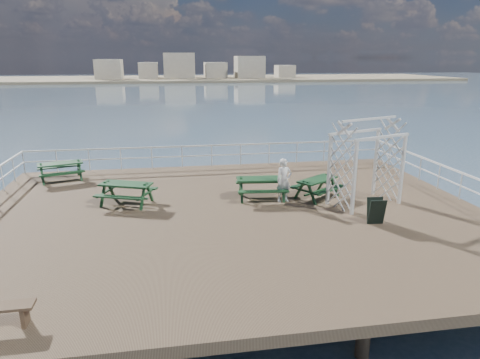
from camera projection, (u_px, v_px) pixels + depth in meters
name	position (u px, v px, depth m)	size (l,w,h in m)	color
ground	(232.00, 217.00, 15.10)	(18.00, 14.00, 0.30)	brown
sea_backdrop	(211.00, 75.00, 144.35)	(300.00, 300.00, 9.20)	#435D71
railing	(221.00, 171.00, 17.25)	(17.77, 13.76, 1.10)	silver
picnic_table_a	(60.00, 168.00, 18.91)	(2.22, 1.99, 0.90)	#123318
picnic_table_b	(262.00, 184.00, 16.44)	(2.04, 1.71, 0.93)	#123318
picnic_table_c	(317.00, 184.00, 16.57)	(2.24, 2.15, 0.85)	#123318
picnic_table_d	(126.00, 189.00, 15.80)	(2.30, 2.09, 0.91)	#123318
trellis_arbor	(366.00, 167.00, 15.61)	(2.89, 2.17, 3.21)	silver
sandwich_board	(376.00, 211.00, 13.94)	(0.57, 0.45, 0.88)	black
person	(284.00, 180.00, 16.02)	(0.61, 0.40, 1.66)	white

